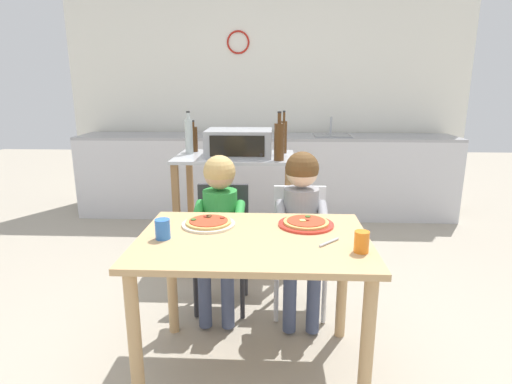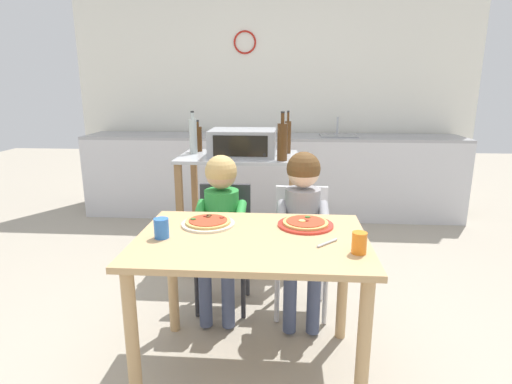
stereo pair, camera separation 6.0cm
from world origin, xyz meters
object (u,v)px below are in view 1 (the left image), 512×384
object	(u,v)px
dining_chair_right	(299,240)
bottle_slim_sauce	(284,136)
dining_table	(253,260)
serving_spoon	(329,242)
kitchen_island_cart	(236,193)
pizza_plate_cream	(209,223)
dining_chair_left	(222,237)
drinking_cup_blue	(163,229)
bottle_dark_olive_oil	(279,141)
drinking_cup_orange	(362,242)
toaster_oven	(239,143)
bottle_squat_spirits	(189,136)
child_in_grey_shirt	(301,214)
pizza_plate_red_rimmed	(306,223)
bottle_clear_vinegar	(193,139)
child_in_green_shirt	(219,215)

from	to	relation	value
dining_chair_right	bottle_slim_sauce	bearing A→B (deg)	96.51
dining_table	serving_spoon	xyz separation A→B (m)	(0.36, -0.07, 0.13)
dining_chair_right	kitchen_island_cart	bearing A→B (deg)	124.25
bottle_slim_sauce	serving_spoon	bearing A→B (deg)	-83.30
pizza_plate_cream	dining_chair_right	bearing A→B (deg)	44.44
dining_chair_left	drinking_cup_blue	distance (m)	0.83
bottle_dark_olive_oil	serving_spoon	xyz separation A→B (m)	(0.23, -1.24, -0.31)
dining_table	drinking_cup_orange	size ratio (longest dim) A/B	11.67
dining_chair_left	drinking_cup_orange	xyz separation A→B (m)	(0.73, -0.86, 0.32)
toaster_oven	bottle_squat_spirits	bearing A→B (deg)	169.35
dining_chair_right	child_in_grey_shirt	xyz separation A→B (m)	(-0.00, -0.11, 0.22)
pizza_plate_red_rimmed	dining_table	bearing A→B (deg)	-145.47
drinking_cup_orange	bottle_slim_sauce	bearing A→B (deg)	100.63
toaster_oven	serving_spoon	world-z (taller)	toaster_oven
dining_table	bottle_clear_vinegar	bearing A→B (deg)	110.54
kitchen_island_cart	drinking_cup_orange	size ratio (longest dim) A/B	9.78
bottle_slim_sauce	bottle_dark_olive_oil	bearing A→B (deg)	-96.84
bottle_dark_olive_oil	child_in_grey_shirt	size ratio (longest dim) A/B	0.34
kitchen_island_cart	dining_chair_left	xyz separation A→B (m)	(-0.03, -0.68, -0.13)
child_in_green_shirt	child_in_grey_shirt	xyz separation A→B (m)	(0.51, -0.02, 0.02)
serving_spoon	pizza_plate_red_rimmed	bearing A→B (deg)	109.46
child_in_grey_shirt	pizza_plate_cream	bearing A→B (deg)	-142.85
bottle_slim_sauce	dining_chair_right	distance (m)	1.03
child_in_green_shirt	pizza_plate_cream	xyz separation A→B (m)	(-0.00, -0.42, 0.09)
bottle_clear_vinegar	serving_spoon	size ratio (longest dim) A/B	1.88
bottle_squat_spirits	drinking_cup_blue	distance (m)	1.52
dining_table	child_in_green_shirt	bearing A→B (deg)	112.89
kitchen_island_cart	serving_spoon	bearing A→B (deg)	-68.40
kitchen_island_cart	bottle_squat_spirits	bearing A→B (deg)	170.93
bottle_clear_vinegar	serving_spoon	bearing A→B (deg)	-59.92
kitchen_island_cart	bottle_clear_vinegar	bearing A→B (deg)	154.04
bottle_dark_olive_oil	dining_chair_left	world-z (taller)	bottle_dark_olive_oil
bottle_clear_vinegar	dining_chair_left	distance (m)	1.08
bottle_dark_olive_oil	serving_spoon	distance (m)	1.30
kitchen_island_cart	bottle_dark_olive_oil	size ratio (longest dim) A/B	2.61
toaster_oven	child_in_green_shirt	world-z (taller)	toaster_oven
dining_chair_right	child_in_green_shirt	distance (m)	0.56
dining_chair_right	drinking_cup_blue	size ratio (longest dim) A/B	8.30
dining_chair_left	toaster_oven	bearing A→B (deg)	84.55
toaster_oven	serving_spoon	xyz separation A→B (m)	(0.54, -1.43, -0.27)
bottle_slim_sauce	serving_spoon	size ratio (longest dim) A/B	2.47
bottle_squat_spirits	dining_chair_left	world-z (taller)	bottle_squat_spirits
bottle_dark_olive_oil	dining_table	distance (m)	1.25
bottle_clear_vinegar	pizza_plate_red_rimmed	bearing A→B (deg)	-58.17
bottle_clear_vinegar	bottle_squat_spirits	bearing A→B (deg)	-95.39
bottle_slim_sauce	child_in_green_shirt	world-z (taller)	bottle_slim_sauce
bottle_dark_olive_oil	dining_chair_left	size ratio (longest dim) A/B	0.45
dining_chair_left	child_in_green_shirt	size ratio (longest dim) A/B	0.79
toaster_oven	child_in_grey_shirt	xyz separation A→B (m)	(0.45, -0.81, -0.33)
kitchen_island_cart	child_in_grey_shirt	distance (m)	0.96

